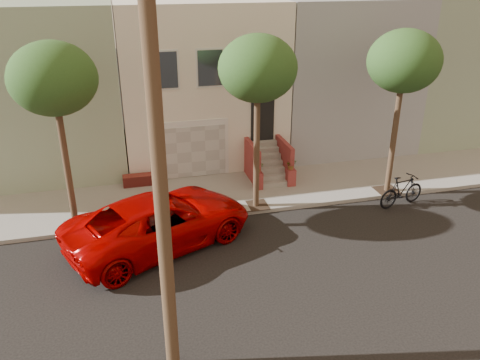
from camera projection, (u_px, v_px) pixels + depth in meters
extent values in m
plane|color=black|center=(259.00, 270.00, 14.64)|extent=(90.00, 90.00, 0.00)
cube|color=gray|center=(222.00, 194.00, 19.34)|extent=(40.00, 3.70, 0.15)
cube|color=beige|center=(195.00, 75.00, 23.07)|extent=(7.00, 8.00, 7.00)
cube|color=#94AA89|center=(44.00, 83.00, 21.54)|extent=(6.50, 8.00, 7.00)
cube|color=#9CA0A4|center=(327.00, 68.00, 24.60)|extent=(6.50, 8.00, 7.00)
cube|color=#94AA89|center=(438.00, 63.00, 26.06)|extent=(6.50, 8.00, 7.00)
cube|color=silver|center=(191.00, 149.00, 20.26)|extent=(3.20, 0.12, 2.50)
cube|color=#B6B6B1|center=(191.00, 152.00, 20.25)|extent=(2.90, 0.06, 2.20)
cube|color=gray|center=(200.00, 194.00, 19.11)|extent=(3.20, 3.70, 0.02)
cube|color=maroon|center=(140.00, 180.00, 19.90)|extent=(1.40, 0.45, 0.44)
cube|color=black|center=(263.00, 118.00, 20.44)|extent=(1.00, 0.06, 2.00)
cube|color=#3F4751|center=(164.00, 70.00, 18.65)|extent=(1.00, 0.06, 1.40)
cube|color=silver|center=(164.00, 70.00, 18.67)|extent=(1.15, 0.05, 1.55)
cube|color=#3F4751|center=(210.00, 68.00, 19.06)|extent=(1.00, 0.06, 1.40)
cube|color=silver|center=(210.00, 68.00, 19.07)|extent=(1.15, 0.05, 1.55)
cube|color=#3F4751|center=(254.00, 66.00, 19.46)|extent=(1.00, 0.06, 1.40)
cube|color=silver|center=(254.00, 66.00, 19.48)|extent=(1.15, 0.05, 1.55)
cube|color=gray|center=(274.00, 184.00, 19.79)|extent=(1.20, 0.28, 0.20)
cube|color=gray|center=(272.00, 177.00, 19.96)|extent=(1.20, 0.28, 0.20)
cube|color=gray|center=(270.00, 170.00, 20.13)|extent=(1.20, 0.28, 0.20)
cube|color=gray|center=(268.00, 163.00, 20.29)|extent=(1.20, 0.28, 0.20)
cube|color=gray|center=(266.00, 156.00, 20.46)|extent=(1.20, 0.28, 0.20)
cube|color=gray|center=(265.00, 150.00, 20.63)|extent=(1.20, 0.28, 0.20)
cube|color=gray|center=(263.00, 143.00, 20.79)|extent=(1.20, 0.28, 0.20)
cube|color=maroon|center=(252.00, 162.00, 20.10)|extent=(0.18, 1.96, 1.60)
cube|color=maroon|center=(284.00, 159.00, 20.41)|extent=(0.18, 1.96, 1.60)
cube|color=maroon|center=(258.00, 181.00, 19.50)|extent=(0.35, 0.35, 0.70)
imported|color=#1F3F16|center=(258.00, 168.00, 19.27)|extent=(0.40, 0.35, 0.45)
cube|color=maroon|center=(291.00, 177.00, 19.81)|extent=(0.35, 0.35, 0.70)
imported|color=#1F3F16|center=(291.00, 164.00, 19.58)|extent=(0.41, 0.35, 0.45)
cube|color=#2D2116|center=(76.00, 226.00, 16.79)|extent=(0.90, 0.90, 0.02)
cylinder|color=#392A1A|center=(68.00, 171.00, 15.94)|extent=(0.22, 0.22, 4.20)
ellipsoid|color=#1F3F16|center=(53.00, 79.00, 14.70)|extent=(2.70, 2.57, 2.29)
cube|color=#2D2116|center=(256.00, 205.00, 18.25)|extent=(0.90, 0.90, 0.02)
cylinder|color=#392A1A|center=(257.00, 154.00, 17.40)|extent=(0.22, 0.22, 4.20)
ellipsoid|color=#1F3F16|center=(258.00, 68.00, 16.16)|extent=(2.70, 2.57, 2.29)
cube|color=#2D2116|center=(387.00, 190.00, 19.49)|extent=(0.90, 0.90, 0.02)
cylinder|color=#392A1A|center=(393.00, 141.00, 18.64)|extent=(0.22, 0.22, 4.20)
ellipsoid|color=#1F3F16|center=(404.00, 61.00, 17.40)|extent=(2.70, 2.57, 2.29)
cylinder|color=#3F2A1D|center=(159.00, 166.00, 9.10)|extent=(0.30, 0.30, 10.00)
imported|color=#AA0000|center=(160.00, 221.00, 15.67)|extent=(6.80, 5.10, 1.72)
imported|color=black|center=(402.00, 191.00, 18.34)|extent=(2.15, 1.02, 1.24)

